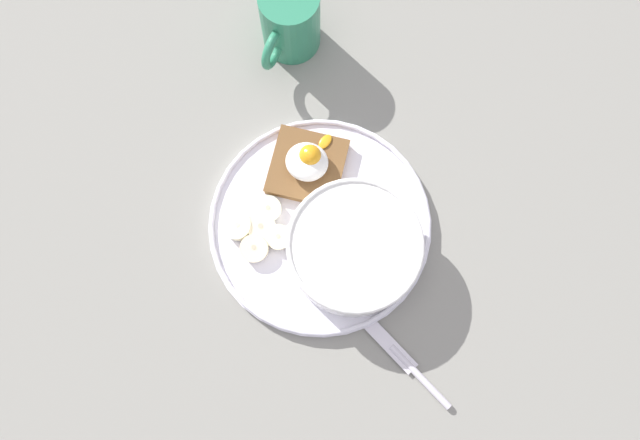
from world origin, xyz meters
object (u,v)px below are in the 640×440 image
at_px(banana_slice_front, 238,226).
at_px(banana_slice_back, 278,237).
at_px(banana_slice_inner, 254,248).
at_px(knife, 409,365).
at_px(toast_slice, 307,167).
at_px(poached_egg, 308,160).
at_px(coffee_mug, 289,20).
at_px(banana_slice_left, 268,209).
at_px(banana_slice_right, 261,227).
at_px(oatmeal_bowl, 354,249).

distance_m(banana_slice_front, banana_slice_back, 0.05).
relative_size(banana_slice_inner, knife, 0.34).
bearing_deg(banana_slice_back, banana_slice_inner, -133.39).
xyz_separation_m(banana_slice_inner, knife, (0.21, -0.06, -0.01)).
distance_m(toast_slice, poached_egg, 0.02).
bearing_deg(knife, coffee_mug, 129.09).
height_order(toast_slice, poached_egg, poached_egg).
bearing_deg(knife, banana_slice_left, 152.37).
distance_m(banana_slice_front, banana_slice_right, 0.03).
relative_size(oatmeal_bowl, coffee_mug, 1.39).
xyz_separation_m(banana_slice_back, coffee_mug, (-0.08, 0.25, 0.03)).
height_order(poached_egg, coffee_mug, coffee_mug).
relative_size(poached_egg, banana_slice_right, 1.49).
distance_m(coffee_mug, knife, 0.43).
xyz_separation_m(banana_slice_back, banana_slice_inner, (-0.02, -0.02, 0.00)).
bearing_deg(toast_slice, banana_slice_back, -90.89).
bearing_deg(banana_slice_back, banana_slice_front, -175.07).
bearing_deg(poached_egg, banana_slice_back, -91.18).
relative_size(oatmeal_bowl, banana_slice_back, 3.67).
xyz_separation_m(banana_slice_left, banana_slice_right, (0.00, -0.02, 0.00)).
height_order(banana_slice_front, banana_slice_right, same).
xyz_separation_m(toast_slice, knife, (0.19, -0.17, -0.01)).
relative_size(coffee_mug, knife, 0.91).
distance_m(poached_egg, banana_slice_right, 0.09).
distance_m(toast_slice, banana_slice_left, 0.07).
bearing_deg(coffee_mug, toast_slice, -62.59).
bearing_deg(banana_slice_inner, knife, -16.38).
bearing_deg(banana_slice_front, poached_egg, 62.41).
distance_m(poached_egg, banana_slice_left, 0.07).
bearing_deg(poached_egg, toast_slice, -106.19).
bearing_deg(knife, banana_slice_inner, 163.62).
height_order(poached_egg, knife, poached_egg).
height_order(banana_slice_inner, coffee_mug, coffee_mug).
bearing_deg(toast_slice, banana_slice_inner, -101.16).
distance_m(banana_slice_back, banana_slice_right, 0.02).
relative_size(toast_slice, banana_slice_left, 2.20).
relative_size(oatmeal_bowl, knife, 1.27).
bearing_deg(coffee_mug, banana_slice_back, -72.12).
distance_m(banana_slice_front, banana_slice_inner, 0.03).
bearing_deg(coffee_mug, banana_slice_inner, -77.66).
bearing_deg(banana_slice_inner, banana_slice_front, 147.25).
distance_m(banana_slice_inner, coffee_mug, 0.28).
xyz_separation_m(banana_slice_back, banana_slice_right, (-0.02, 0.00, 0.00)).
distance_m(banana_slice_right, coffee_mug, 0.25).
bearing_deg(oatmeal_bowl, banana_slice_left, 172.86).
bearing_deg(coffee_mug, banana_slice_left, -75.64).
height_order(toast_slice, banana_slice_right, same).
height_order(toast_slice, banana_slice_back, same).
bearing_deg(oatmeal_bowl, toast_slice, 137.93).
bearing_deg(banana_slice_back, banana_slice_left, 130.48).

